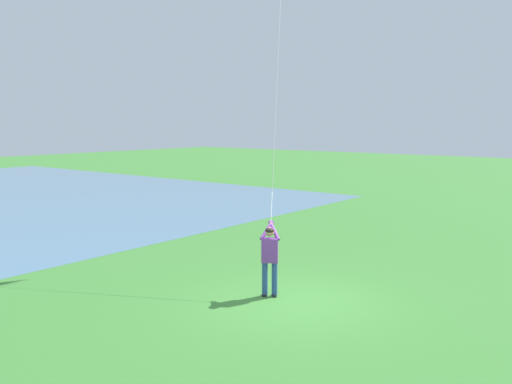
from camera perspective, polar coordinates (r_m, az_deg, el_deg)
ground_plane at (r=13.31m, az=3.94°, el=-11.38°), size 120.00×120.00×0.00m
person_kite_flyer at (r=13.36m, az=1.46°, el=-6.61°), size 0.54×0.62×1.83m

